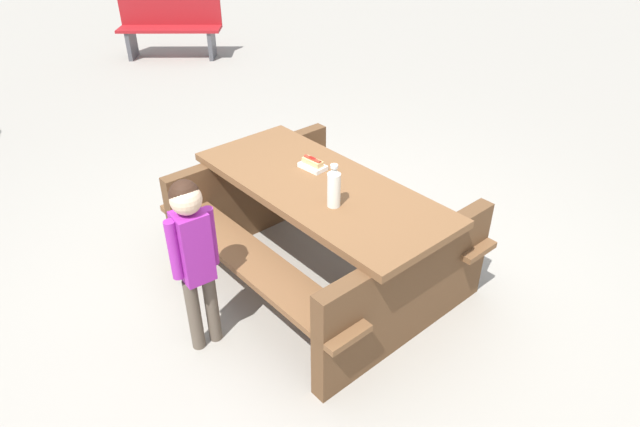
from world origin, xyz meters
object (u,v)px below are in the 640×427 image
hotdog_tray (313,164)px  child_in_coat (193,247)px  picnic_table (320,224)px  park_bench_mid (171,26)px  soda_bottle (334,187)px

hotdog_tray → child_in_coat: (-0.48, 0.94, -0.07)m
picnic_table → child_in_coat: (-0.27, 0.89, 0.27)m
picnic_table → hotdog_tray: hotdog_tray is taller
picnic_table → park_bench_mid: bearing=-2.8°
soda_bottle → picnic_table: bearing=-8.6°
picnic_table → park_bench_mid: size_ratio=1.38×
picnic_table → park_bench_mid: (5.73, -0.29, 0.00)m
hotdog_tray → park_bench_mid: (5.53, -0.24, -0.33)m
child_in_coat → park_bench_mid: 6.12m
hotdog_tray → park_bench_mid: park_bench_mid is taller
child_in_coat → soda_bottle: bearing=-90.2°
hotdog_tray → child_in_coat: 1.05m
picnic_table → soda_bottle: 0.51m
picnic_table → soda_bottle: bearing=171.4°
soda_bottle → child_in_coat: 0.86m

